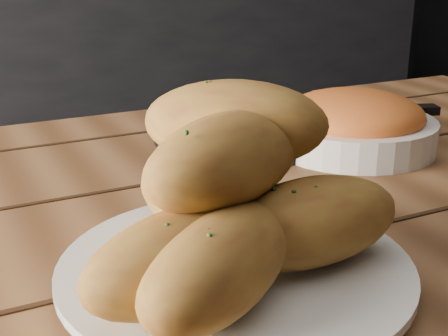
# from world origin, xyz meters

# --- Properties ---
(counter) EXTENTS (2.80, 0.60, 0.90)m
(counter) POSITION_xyz_m (0.00, 1.70, 0.45)
(counter) COLOR black
(counter) RESTS_ON ground
(table) EXTENTS (1.56, 0.85, 0.75)m
(table) POSITION_xyz_m (-0.31, -0.13, 0.65)
(table) COLOR brown
(table) RESTS_ON ground
(plate) EXTENTS (0.28, 0.28, 0.02)m
(plate) POSITION_xyz_m (-0.31, -0.26, 0.76)
(plate) COLOR white
(plate) RESTS_ON table
(bread_rolls) EXTENTS (0.28, 0.27, 0.14)m
(bread_rolls) POSITION_xyz_m (-0.32, -0.27, 0.82)
(bread_rolls) COLOR #AF8430
(bread_rolls) RESTS_ON plate
(skillet) EXTENTS (0.40, 0.28, 0.05)m
(skillet) POSITION_xyz_m (-0.11, 0.08, 0.77)
(skillet) COLOR black
(skillet) RESTS_ON table
(bowl) EXTENTS (0.22, 0.22, 0.08)m
(bowl) POSITION_xyz_m (-0.01, -0.02, 0.78)
(bowl) COLOR white
(bowl) RESTS_ON table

